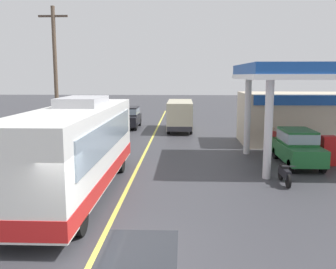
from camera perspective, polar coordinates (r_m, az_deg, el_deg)
ground at (r=29.26m, az=-2.16°, el=-0.05°), size 120.00×120.00×0.00m
lane_divider_stripe at (r=24.35m, az=-3.07°, el=-1.87°), size 0.16×50.00×0.01m
wet_puddle_patch at (r=9.91m, az=-5.04°, el=-18.41°), size 2.11×3.79×0.01m
coach_bus_main at (r=14.94m, az=-13.50°, el=-2.26°), size 2.60×11.04×3.69m
gas_station_roadside at (r=24.68m, az=19.86°, el=3.90°), size 9.10×11.95×5.10m
car_at_pump at (r=20.40m, az=18.91°, el=-1.56°), size 1.70×4.20×1.82m
minibus_opposing_lane at (r=31.42m, az=1.82°, el=3.27°), size 2.04×6.13×2.44m
motorcycle_parked_forecourt at (r=16.79m, az=17.13°, el=-5.65°), size 0.55×1.80×0.92m
pedestrian_near_pump at (r=22.30m, az=15.39°, el=-0.75°), size 0.55×0.22×1.66m
car_trailing_behind_bus at (r=33.20m, az=-5.85°, el=2.74°), size 1.70×4.20×1.82m
utility_pole_roadside at (r=24.83m, az=-16.55°, el=8.51°), size 1.80×0.24×8.71m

